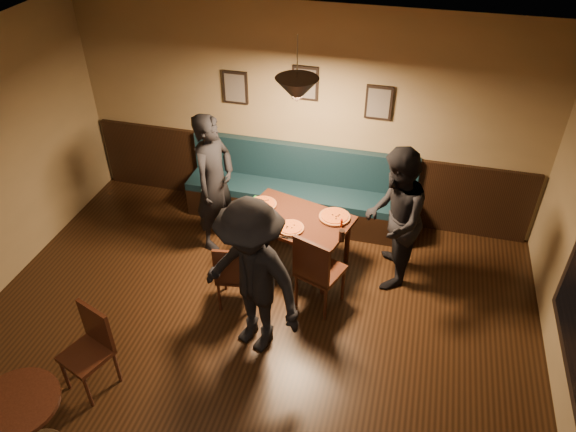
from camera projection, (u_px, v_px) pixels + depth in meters
The scene contains 25 objects.
floor at pixel (214, 422), 4.88m from camera, with size 7.00×7.00×0.00m, color black.
ceiling at pixel (176, 151), 3.23m from camera, with size 7.00×7.00×0.00m, color silver.
wall_back at pixel (305, 116), 6.79m from camera, with size 6.00×6.00×0.00m, color #8C704F.
wainscot at pixel (303, 178), 7.30m from camera, with size 5.88×0.06×1.00m, color black.
booth_bench at pixel (299, 189), 7.09m from camera, with size 3.00×0.60×1.00m, color #0F232D, non-canonical shape.
picture_left at pixel (235, 87), 6.77m from camera, with size 0.32×0.04×0.42m, color black.
picture_center at pixel (305, 83), 6.50m from camera, with size 0.32×0.04×0.42m, color black.
picture_right at pixel (379, 103), 6.40m from camera, with size 0.32×0.04×0.42m, color black.
pendant_lamp at pixel (297, 90), 5.34m from camera, with size 0.44×0.44×0.25m, color black.
dining_table at pixel (295, 241), 6.47m from camera, with size 1.24×0.80×0.66m, color black.
chair_near_left at pixel (235, 272), 5.88m from camera, with size 0.38×0.38×0.86m, color #311E0D, non-canonical shape.
chair_near_right at pixel (321, 269), 5.82m from camera, with size 0.44×0.44×0.99m, color black, non-canonical shape.
diner_left at pixel (214, 183), 6.48m from camera, with size 0.65×0.43×1.78m, color black.
diner_right at pixel (394, 219), 5.94m from camera, with size 0.83×0.65×1.71m, color black.
diner_front at pixel (252, 279), 5.13m from camera, with size 1.13×0.65×1.76m, color black.
pizza_a at pixel (263, 204), 6.48m from camera, with size 0.34×0.34×0.04m, color orange.
pizza_b at pixel (291, 228), 6.10m from camera, with size 0.31×0.31×0.04m, color orange.
pizza_c at pixel (335, 217), 6.27m from camera, with size 0.37×0.37×0.04m, color #C06224.
soda_glass at pixel (342, 236), 5.90m from camera, with size 0.07×0.07×0.14m, color black.
tabasco_bottle at pixel (342, 222), 6.11m from camera, with size 0.03×0.03×0.12m, color #911F04.
napkin_a at pixel (257, 201), 6.57m from camera, with size 0.16×0.16×0.01m, color #20792A.
napkin_b at pixel (243, 227), 6.13m from camera, with size 0.16×0.16×0.01m, color #1E713B.
cutlery_set at pixel (285, 238), 5.98m from camera, with size 0.02×0.21×0.00m, color silver.
cafe_table at pixel (28, 429), 4.44m from camera, with size 0.68×0.68×0.72m, color black.
cafe_chair_far at pixel (85, 354), 4.95m from camera, with size 0.39×0.39×0.89m, color black, non-canonical shape.
Camera 1 is at (1.37, -2.57, 4.39)m, focal length 33.64 mm.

